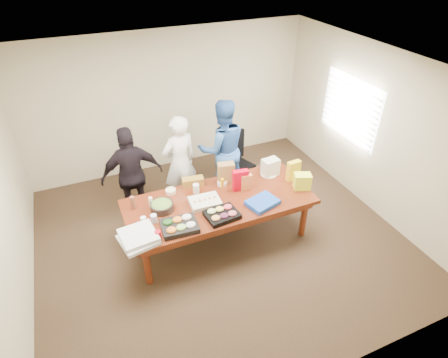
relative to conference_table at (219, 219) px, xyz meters
name	(u,v)px	position (x,y,z in m)	size (l,w,h in m)	color
floor	(220,238)	(0.00, 0.00, -0.39)	(5.50, 5.00, 0.02)	#47301E
ceiling	(218,70)	(0.00, 0.00, 2.33)	(5.50, 5.00, 0.02)	white
wall_back	(169,102)	(0.00, 2.50, 0.98)	(5.50, 0.04, 2.70)	beige
wall_front	(327,305)	(0.00, -2.50, 0.98)	(5.50, 0.04, 2.70)	beige
wall_left	(0,216)	(-2.75, 0.00, 0.98)	(0.04, 5.00, 2.70)	beige
wall_right	(373,131)	(2.75, 0.00, 0.98)	(0.04, 5.00, 2.70)	beige
window_panel	(350,109)	(2.72, 0.60, 1.12)	(0.03, 1.40, 1.10)	white
window_blinds	(348,109)	(2.68, 0.60, 1.12)	(0.04, 1.36, 1.00)	beige
conference_table	(219,219)	(0.00, 0.00, 0.00)	(2.80, 1.20, 0.75)	#4C1C0F
office_chair	(239,164)	(0.86, 1.13, 0.14)	(0.53, 0.53, 1.03)	black
person_center	(180,163)	(-0.26, 1.08, 0.48)	(0.62, 0.41, 1.70)	white
person_right	(222,149)	(0.54, 1.15, 0.53)	(0.88, 0.69, 1.81)	#2F5CA3
person_left	(132,175)	(-1.07, 1.05, 0.46)	(0.98, 0.41, 1.68)	black
veggie_tray	(179,226)	(-0.73, -0.36, 0.41)	(0.48, 0.38, 0.07)	black
fruit_tray	(222,215)	(-0.11, -0.37, 0.41)	(0.45, 0.35, 0.07)	black
sheet_cake	(205,202)	(-0.23, 0.00, 0.41)	(0.44, 0.33, 0.08)	silver
salad_bowl	(162,207)	(-0.84, 0.12, 0.43)	(0.34, 0.34, 0.11)	black
chip_bag_blue	(262,202)	(0.55, -0.34, 0.41)	(0.44, 0.33, 0.07)	#1948B4
chip_bag_red	(240,180)	(0.41, 0.13, 0.55)	(0.23, 0.10, 0.34)	red
chip_bag_yellow	(293,171)	(1.30, 0.04, 0.54)	(0.22, 0.09, 0.33)	yellow
chip_bag_orange	(246,182)	(0.49, 0.09, 0.51)	(0.17, 0.08, 0.27)	orange
mayo_jar	(196,189)	(-0.25, 0.32, 0.45)	(0.10, 0.10, 0.15)	white
mustard_bottle	(222,183)	(0.18, 0.30, 0.45)	(0.05, 0.05, 0.15)	#D59B06
dressing_bottle	(133,203)	(-1.21, 0.31, 0.48)	(0.07, 0.07, 0.21)	brown
ranch_bottle	(151,202)	(-0.97, 0.24, 0.46)	(0.06, 0.06, 0.17)	white
banana_bunch	(238,177)	(0.49, 0.39, 0.42)	(0.25, 0.15, 0.08)	#D69D02
bread_loaf	(193,182)	(-0.23, 0.52, 0.44)	(0.33, 0.14, 0.13)	olive
kraft_bag	(226,173)	(0.28, 0.40, 0.55)	(0.26, 0.15, 0.34)	olive
red_cup	(158,235)	(-1.04, -0.44, 0.43)	(0.09, 0.09, 0.11)	#B10B18
clear_cup_a	(154,219)	(-1.01, -0.10, 0.44)	(0.09, 0.09, 0.12)	silver
clear_cup_b	(144,221)	(-1.15, -0.08, 0.43)	(0.08, 0.08, 0.11)	white
pizza_box_lower	(138,240)	(-1.30, -0.40, 0.40)	(0.45, 0.45, 0.05)	silver
pizza_box_upper	(138,235)	(-1.29, -0.37, 0.45)	(0.45, 0.45, 0.05)	silver
plate_a	(269,174)	(1.01, 0.32, 0.38)	(0.26, 0.26, 0.02)	white
plate_b	(232,175)	(0.45, 0.52, 0.38)	(0.23, 0.23, 0.01)	white
dip_bowl_a	(222,183)	(0.19, 0.35, 0.41)	(0.16, 0.16, 0.06)	beige
dip_bowl_b	(171,191)	(-0.61, 0.46, 0.41)	(0.16, 0.16, 0.06)	beige
grocery_bag_white	(270,167)	(1.04, 0.31, 0.52)	(0.26, 0.19, 0.28)	silver
grocery_bag_yellow	(302,181)	(1.30, -0.22, 0.50)	(0.25, 0.17, 0.25)	#EFFF2E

